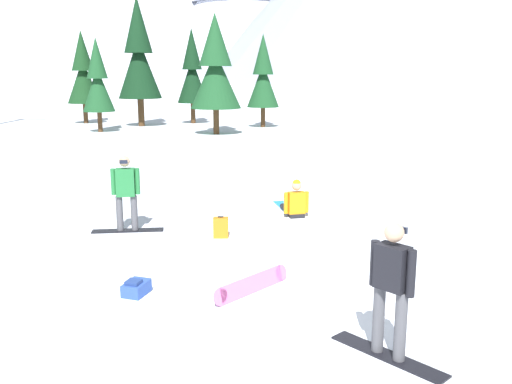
% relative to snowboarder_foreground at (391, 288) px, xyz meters
% --- Properties ---
extents(ground_plane, '(800.00, 800.00, 0.00)m').
position_rel_snowboarder_foreground_xyz_m(ground_plane, '(-1.36, 0.98, -0.92)').
color(ground_plane, silver).
extents(snowboarder_foreground, '(1.37, 1.29, 1.75)m').
position_rel_snowboarder_foreground_xyz_m(snowboarder_foreground, '(0.00, 0.00, 0.00)').
color(snowboarder_foreground, black).
rests_on(snowboarder_foreground, ground_plane).
extents(snowboarder_midground, '(1.60, 0.57, 1.70)m').
position_rel_snowboarder_foreground_xyz_m(snowboarder_midground, '(-4.95, 5.28, -0.03)').
color(snowboarder_midground, black).
rests_on(snowboarder_midground, ground_plane).
extents(snowboarder_background, '(0.94, 1.83, 0.94)m').
position_rel_snowboarder_foreground_xyz_m(snowboarder_background, '(-1.25, 6.97, -0.60)').
color(snowboarder_background, black).
rests_on(snowboarder_background, ground_plane).
extents(loose_snowboard_near_left, '(1.13, 1.39, 0.28)m').
position_rel_snowboarder_foreground_xyz_m(loose_snowboard_near_left, '(-1.88, 1.96, -0.78)').
color(loose_snowboard_near_left, pink).
rests_on(loose_snowboard_near_left, ground_plane).
extents(backpack_orange, '(0.34, 0.29, 0.47)m').
position_rel_snowboarder_foreground_xyz_m(backpack_orange, '(-2.81, 4.97, -0.71)').
color(backpack_orange, orange).
rests_on(backpack_orange, ground_plane).
extents(backpack_blue, '(0.42, 0.55, 0.27)m').
position_rel_snowboarder_foreground_xyz_m(backpack_blue, '(-3.73, 1.72, -0.80)').
color(backpack_blue, '#2D4C9E').
rests_on(backpack_blue, ground_plane).
extents(pine_tree_slender, '(2.80, 2.80, 6.56)m').
position_rel_snowboarder_foreground_xyz_m(pine_tree_slender, '(-5.80, 24.67, 2.66)').
color(pine_tree_slender, '#472D19').
rests_on(pine_tree_slender, ground_plane).
extents(pine_tree_young, '(1.99, 1.99, 5.72)m').
position_rel_snowboarder_foreground_xyz_m(pine_tree_young, '(-3.45, 28.83, 2.19)').
color(pine_tree_young, '#472D19').
rests_on(pine_tree_young, ground_plane).
extents(pine_tree_twin, '(2.03, 2.03, 6.24)m').
position_rel_snowboarder_foreground_xyz_m(pine_tree_twin, '(-8.33, 31.15, 2.47)').
color(pine_tree_twin, '#472D19').
rests_on(pine_tree_twin, ground_plane).
extents(pine_tree_leaning, '(2.18, 2.18, 6.10)m').
position_rel_snowboarder_foreground_xyz_m(pine_tree_leaning, '(-15.56, 30.57, 2.40)').
color(pine_tree_leaning, '#472D19').
rests_on(pine_tree_leaning, ground_plane).
extents(pine_tree_short, '(2.72, 2.72, 8.02)m').
position_rel_snowboarder_foreground_xyz_m(pine_tree_short, '(-11.26, 28.90, 3.45)').
color(pine_tree_short, '#472D19').
rests_on(pine_tree_short, ground_plane).
extents(pine_tree_tall, '(1.82, 1.82, 5.36)m').
position_rel_snowboarder_foreground_xyz_m(pine_tree_tall, '(-12.70, 25.34, 2.00)').
color(pine_tree_tall, '#472D19').
rests_on(pine_tree_tall, ground_plane).
extents(peak_east_ridge, '(84.58, 84.58, 46.53)m').
position_rel_snowboarder_foreground_xyz_m(peak_east_ridge, '(-22.89, 211.11, 23.39)').
color(peak_east_ridge, '#B2B7C6').
rests_on(peak_east_ridge, ground_plane).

